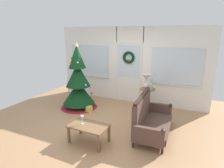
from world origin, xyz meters
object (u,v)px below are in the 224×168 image
(wine_glass, at_px, (82,118))
(flower_vase, at_px, (151,86))
(christmas_tree, at_px, (78,84))
(settee_sofa, at_px, (149,119))
(side_table, at_px, (147,95))
(gift_box, at_px, (89,109))
(coffee_table, at_px, (89,128))
(table_lamp, at_px, (147,79))

(wine_glass, bearing_deg, flower_vase, 67.13)
(christmas_tree, bearing_deg, settee_sofa, -16.30)
(wine_glass, bearing_deg, side_table, 69.80)
(settee_sofa, bearing_deg, gift_box, 164.82)
(wine_glass, bearing_deg, christmas_tree, 126.24)
(coffee_table, relative_size, wine_glass, 4.40)
(side_table, height_order, coffee_table, side_table)
(gift_box, bearing_deg, wine_glass, -63.59)
(christmas_tree, xyz_separation_m, coffee_table, (1.36, -1.64, -0.42))
(side_table, bearing_deg, gift_box, -151.30)
(coffee_table, height_order, wine_glass, wine_glass)
(christmas_tree, bearing_deg, table_lamp, 19.90)
(table_lamp, relative_size, flower_vase, 1.26)
(coffee_table, bearing_deg, settee_sofa, 39.56)
(wine_glass, height_order, gift_box, wine_glass)
(christmas_tree, relative_size, wine_glass, 10.61)
(side_table, bearing_deg, settee_sofa, -73.69)
(table_lamp, height_order, flower_vase, table_lamp)
(coffee_table, bearing_deg, side_table, 73.23)
(side_table, relative_size, coffee_table, 0.80)
(settee_sofa, distance_m, gift_box, 2.09)
(table_lamp, height_order, coffee_table, table_lamp)
(side_table, bearing_deg, table_lamp, 146.31)
(settee_sofa, distance_m, flower_vase, 1.45)
(table_lamp, distance_m, gift_box, 1.98)
(settee_sofa, height_order, gift_box, settee_sofa)
(side_table, xyz_separation_m, coffee_table, (-0.70, -2.33, -0.14))
(wine_glass, bearing_deg, gift_box, 116.41)
(table_lamp, relative_size, coffee_table, 0.51)
(christmas_tree, height_order, flower_vase, christmas_tree)
(christmas_tree, height_order, wine_glass, christmas_tree)
(flower_vase, distance_m, wine_glass, 2.47)
(settee_sofa, xyz_separation_m, flower_vase, (-0.31, 1.35, 0.43))
(table_lamp, xyz_separation_m, gift_box, (-1.52, -0.91, -0.89))
(flower_vase, relative_size, wine_glass, 1.79)
(settee_sofa, xyz_separation_m, side_table, (-0.41, 1.41, 0.11))
(christmas_tree, relative_size, gift_box, 12.27)
(settee_sofa, bearing_deg, christmas_tree, 163.70)
(table_lamp, relative_size, gift_box, 2.61)
(side_table, relative_size, wine_glass, 3.54)
(coffee_table, xyz_separation_m, wine_glass, (-0.16, -0.00, 0.20))
(settee_sofa, height_order, wine_glass, settee_sofa)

